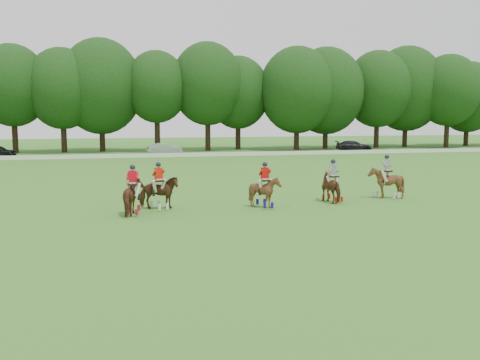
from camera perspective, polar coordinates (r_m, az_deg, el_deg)
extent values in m
plane|color=#376F1F|center=(23.05, 0.86, -4.73)|extent=(180.00, 180.00, 0.00)
cylinder|color=black|center=(71.84, -22.89, 4.66)|extent=(0.70, 0.70, 4.98)
ellipsoid|color=black|center=(71.89, -23.11, 9.27)|extent=(8.80, 8.80, 10.12)
cylinder|color=black|center=(70.69, -18.28, 4.69)|extent=(0.70, 0.70, 4.64)
ellipsoid|color=black|center=(70.72, -18.46, 9.25)|extent=(8.80, 8.80, 10.13)
cylinder|color=black|center=(71.47, -14.48, 4.71)|extent=(0.70, 0.70, 4.31)
ellipsoid|color=black|center=(71.52, -14.64, 9.64)|extent=(10.67, 10.67, 12.27)
cylinder|color=black|center=(70.14, -8.81, 5.19)|extent=(0.70, 0.70, 5.24)
ellipsoid|color=black|center=(70.20, -8.90, 9.80)|extent=(8.06, 8.06, 9.26)
cylinder|color=black|center=(71.21, -3.46, 5.26)|extent=(0.70, 0.70, 5.19)
ellipsoid|color=black|center=(71.29, -3.49, 10.21)|extent=(9.50, 9.50, 10.92)
cylinder|color=black|center=(73.45, -0.21, 5.05)|extent=(0.70, 0.70, 4.48)
ellipsoid|color=black|center=(73.47, -0.21, 9.32)|extent=(8.60, 8.60, 9.89)
cylinder|color=black|center=(72.84, 6.05, 4.89)|extent=(0.70, 0.70, 4.21)
ellipsoid|color=black|center=(72.88, 6.11, 9.53)|extent=(10.11, 10.11, 11.63)
cylinder|color=black|center=(75.78, 9.09, 4.87)|extent=(0.70, 0.70, 4.07)
ellipsoid|color=black|center=(75.81, 9.18, 9.37)|extent=(10.46, 10.46, 12.03)
cylinder|color=black|center=(79.29, 14.35, 5.09)|extent=(0.70, 0.70, 4.79)
ellipsoid|color=black|center=(79.35, 14.48, 9.38)|extent=(9.47, 9.47, 10.89)
cylinder|color=black|center=(83.28, 17.18, 4.95)|extent=(0.70, 0.70, 4.44)
ellipsoid|color=black|center=(83.34, 17.34, 9.28)|extent=(10.84, 10.84, 12.47)
cylinder|color=black|center=(83.17, 21.18, 4.94)|extent=(0.70, 0.70, 4.86)
ellipsoid|color=black|center=(83.22, 21.35, 8.91)|extent=(8.94, 8.94, 10.28)
cylinder|color=black|center=(88.77, 22.98, 4.64)|extent=(0.70, 0.70, 3.90)
ellipsoid|color=black|center=(88.77, 23.15, 8.14)|extent=(9.29, 9.29, 10.68)
cube|color=white|center=(60.31, -7.99, 2.65)|extent=(120.00, 0.10, 0.44)
imported|color=#A7A7AD|center=(64.78, -8.06, 3.34)|extent=(4.20, 1.87, 1.34)
imported|color=black|center=(71.33, 12.04, 3.58)|extent=(4.96, 2.96, 1.35)
imported|color=#4A2213|center=(25.58, -11.33, -1.81)|extent=(1.13, 2.07, 1.66)
cube|color=black|center=(25.50, -11.36, -0.45)|extent=(0.50, 0.61, 0.08)
cylinder|color=tan|center=(25.54, -12.02, -0.63)|extent=(0.06, 0.21, 1.29)
imported|color=#4A2213|center=(26.78, -8.65, -1.37)|extent=(1.95, 1.78, 1.66)
cube|color=black|center=(26.70, -8.67, -0.07)|extent=(0.57, 0.65, 0.08)
cylinder|color=tan|center=(26.81, -8.06, -0.21)|extent=(0.08, 0.21, 1.29)
imported|color=#4A2213|center=(27.00, 2.66, -1.28)|extent=(1.38, 1.53, 1.62)
cube|color=black|center=(26.92, 2.66, -0.02)|extent=(0.47, 0.58, 0.08)
cylinder|color=tan|center=(27.03, 3.26, -0.17)|extent=(0.04, 0.21, 1.29)
imported|color=#4A2213|center=(29.17, 9.85, -0.77)|extent=(1.23, 2.04, 1.60)
cube|color=black|center=(29.10, 9.88, 0.38)|extent=(0.54, 0.64, 0.08)
cylinder|color=tan|center=(28.94, 9.39, 0.20)|extent=(0.07, 0.21, 1.29)
imported|color=#4A2213|center=(31.13, 15.31, -0.28)|extent=(2.07, 2.13, 1.77)
cube|color=black|center=(31.06, 15.35, 0.92)|extent=(0.67, 0.71, 0.08)
cylinder|color=tan|center=(30.81, 15.08, 0.73)|extent=(0.14, 0.19, 1.29)
sphere|color=white|center=(27.22, 5.74, -2.86)|extent=(0.09, 0.09, 0.09)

